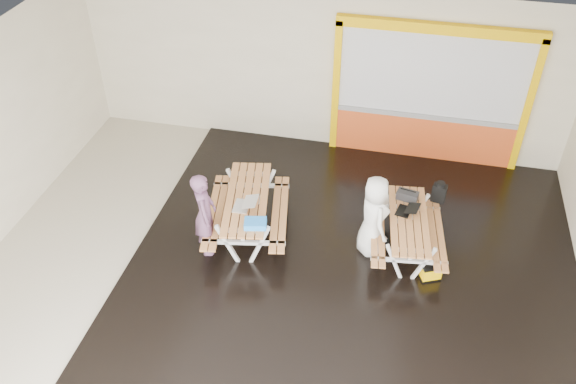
% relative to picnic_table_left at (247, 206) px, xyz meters
% --- Properties ---
extents(room, '(10.02, 8.02, 3.52)m').
position_rel_picnic_table_left_xyz_m(room, '(0.72, -0.81, 1.12)').
color(room, '#BDB39F').
rests_on(room, ground).
extents(deck, '(7.50, 7.98, 0.05)m').
position_rel_picnic_table_left_xyz_m(deck, '(1.97, -0.81, -0.61)').
color(deck, black).
rests_on(deck, room).
extents(kiosk, '(3.88, 0.16, 3.00)m').
position_rel_picnic_table_left_xyz_m(kiosk, '(2.92, 3.12, 0.81)').
color(kiosk, '#D9511E').
rests_on(kiosk, room).
extents(picnic_table_left, '(1.75, 2.29, 0.83)m').
position_rel_picnic_table_left_xyz_m(picnic_table_left, '(0.00, 0.00, 0.00)').
color(picnic_table_left, '#C5834D').
rests_on(picnic_table_left, deck).
extents(picnic_table_right, '(1.44, 1.96, 0.73)m').
position_rel_picnic_table_left_xyz_m(picnic_table_right, '(2.80, 0.14, -0.07)').
color(picnic_table_right, '#C5834D').
rests_on(picnic_table_right, deck).
extents(person_left, '(0.54, 0.67, 1.58)m').
position_rel_picnic_table_left_xyz_m(person_left, '(-0.55, -0.63, 0.23)').
color(person_left, '#653F5D').
rests_on(person_left, deck).
extents(person_right, '(0.78, 0.90, 1.56)m').
position_rel_picnic_table_left_xyz_m(person_right, '(2.21, 0.04, 0.14)').
color(person_right, white).
rests_on(person_right, deck).
extents(laptop_left, '(0.43, 0.39, 0.17)m').
position_rel_picnic_table_left_xyz_m(laptop_left, '(0.04, -0.26, 0.25)').
color(laptop_left, silver).
rests_on(laptop_left, picnic_table_left).
extents(laptop_right, '(0.42, 0.39, 0.15)m').
position_rel_picnic_table_left_xyz_m(laptop_right, '(2.75, 0.32, 0.15)').
color(laptop_right, black).
rests_on(laptop_right, picnic_table_right).
extents(blue_pouch, '(0.41, 0.33, 0.11)m').
position_rel_picnic_table_left_xyz_m(blue_pouch, '(0.34, -0.70, 0.25)').
color(blue_pouch, '#2783EA').
rests_on(blue_pouch, picnic_table_left).
extents(toolbox, '(0.40, 0.26, 0.21)m').
position_rel_picnic_table_left_xyz_m(toolbox, '(2.73, 0.67, 0.19)').
color(toolbox, black).
rests_on(toolbox, picnic_table_right).
extents(backpack, '(0.27, 0.20, 0.41)m').
position_rel_picnic_table_left_xyz_m(backpack, '(3.29, 1.09, 0.04)').
color(backpack, black).
rests_on(backpack, picnic_table_right).
extents(dark_case, '(0.50, 0.46, 0.15)m').
position_rel_picnic_table_left_xyz_m(dark_case, '(2.27, 0.23, -0.51)').
color(dark_case, black).
rests_on(dark_case, deck).
extents(fluke_bag, '(0.39, 0.34, 0.29)m').
position_rel_picnic_table_left_xyz_m(fluke_bag, '(3.26, -0.47, -0.44)').
color(fluke_bag, black).
rests_on(fluke_bag, deck).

